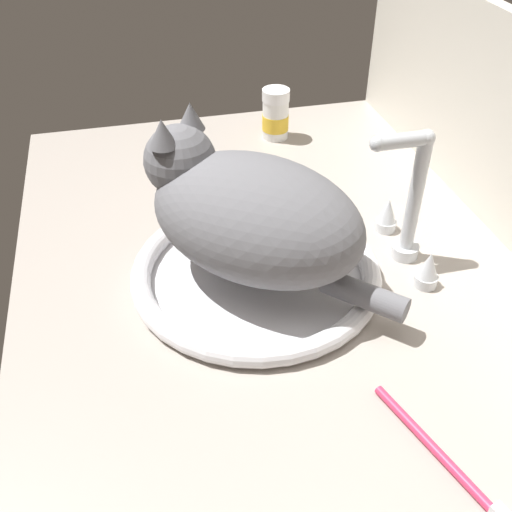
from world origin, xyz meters
TOP-DOWN VIEW (x-y plane):
  - countertop at (0.00, 0.00)cm, footprint 109.27×70.91cm
  - sink_basin at (-1.19, -2.46)cm, footprint 34.34×34.34cm
  - faucet at (-1.19, 19.14)cm, footprint 16.69×9.72cm
  - cat at (-2.40, -3.65)cm, footprint 34.82×34.71cm
  - pill_bottle at (-42.26, 11.40)cm, footprint 5.25×5.25cm
  - toothbrush at (30.78, 9.06)cm, footprint 18.48×6.53cm

SIDE VIEW (x-z plane):
  - countertop at x=0.00cm, z-range 0.00..3.00cm
  - toothbrush at x=30.78cm, z-range 2.76..4.46cm
  - sink_basin at x=-1.19cm, z-range 2.84..5.58cm
  - pill_bottle at x=-42.26cm, z-range 2.65..12.36cm
  - faucet at x=-1.19cm, z-range 0.75..20.74cm
  - cat at x=-2.40cm, z-range 4.00..23.36cm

